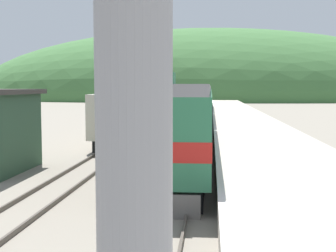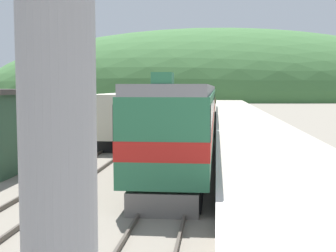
# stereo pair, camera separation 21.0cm
# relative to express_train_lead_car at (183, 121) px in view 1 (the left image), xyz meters

# --- Properties ---
(track_main) EXTENTS (1.52, 180.00, 0.16)m
(track_main) POSITION_rel_express_train_lead_car_xyz_m (0.00, 40.46, -2.20)
(track_main) COLOR #4C443D
(track_main) RESTS_ON ground
(track_siding) EXTENTS (1.52, 180.00, 0.16)m
(track_siding) POSITION_rel_express_train_lead_car_xyz_m (-4.63, 40.46, -2.20)
(track_siding) COLOR #4C443D
(track_siding) RESTS_ON ground
(platform) EXTENTS (6.21, 140.00, 0.90)m
(platform) POSITION_rel_express_train_lead_car_xyz_m (4.77, 20.46, -1.83)
(platform) COLOR #ADA393
(platform) RESTS_ON ground
(distant_hills) EXTENTS (156.56, 70.45, 45.32)m
(distant_hills) POSITION_rel_express_train_lead_car_xyz_m (0.00, 128.18, -2.28)
(distant_hills) COLOR #3D6B38
(distant_hills) RESTS_ON ground
(express_train_lead_car) EXTENTS (3.01, 20.88, 4.52)m
(express_train_lead_car) POSITION_rel_express_train_lead_car_xyz_m (0.00, 0.00, 0.00)
(express_train_lead_car) COLOR black
(express_train_lead_car) RESTS_ON ground
(carriage_second) EXTENTS (3.00, 20.96, 4.16)m
(carriage_second) POSITION_rel_express_train_lead_car_xyz_m (0.00, 22.03, -0.01)
(carriage_second) COLOR black
(carriage_second) RESTS_ON ground
(carriage_third) EXTENTS (3.00, 20.96, 4.16)m
(carriage_third) POSITION_rel_express_train_lead_car_xyz_m (0.00, 43.87, -0.01)
(carriage_third) COLOR black
(carriage_third) RESTS_ON ground
(siding_train) EXTENTS (2.90, 33.13, 3.62)m
(siding_train) POSITION_rel_express_train_lead_car_xyz_m (-4.63, 19.80, -0.41)
(siding_train) COLOR black
(siding_train) RESTS_ON ground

